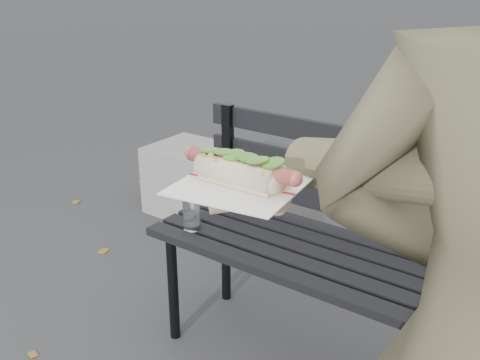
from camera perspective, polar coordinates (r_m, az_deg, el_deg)
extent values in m
cylinder|color=black|center=(2.23, -6.81, -10.84)|extent=(0.04, 0.04, 0.45)
cylinder|color=black|center=(2.45, -1.43, -7.45)|extent=(0.04, 0.04, 0.45)
cube|color=black|center=(1.77, 9.20, -11.21)|extent=(1.50, 0.07, 0.03)
cube|color=black|center=(1.84, 10.50, -9.93)|extent=(1.50, 0.07, 0.03)
cube|color=black|center=(1.91, 11.70, -8.73)|extent=(1.50, 0.07, 0.03)
cube|color=black|center=(1.98, 12.80, -7.63)|extent=(1.50, 0.07, 0.03)
cube|color=black|center=(2.06, 13.82, -6.59)|extent=(1.50, 0.07, 0.03)
cube|color=black|center=(2.28, -1.23, 2.55)|extent=(0.04, 0.03, 0.42)
cube|color=black|center=(2.04, 14.41, -3.65)|extent=(1.50, 0.02, 0.08)
cube|color=black|center=(1.99, 14.75, -0.26)|extent=(1.50, 0.02, 0.08)
cube|color=black|center=(1.94, 15.11, 3.30)|extent=(1.50, 0.02, 0.08)
cylinder|color=white|center=(2.06, -4.97, -2.58)|extent=(0.06, 0.06, 0.19)
cylinder|color=white|center=(2.02, -5.07, 0.14)|extent=(0.03, 0.03, 0.02)
cube|color=slate|center=(3.11, 0.32, -1.39)|extent=(1.20, 0.40, 0.40)
cylinder|color=brown|center=(0.84, 18.32, 0.58)|extent=(0.51, 0.23, 0.19)
cylinder|color=#D8A384|center=(0.89, 2.47, -1.56)|extent=(0.09, 0.08, 0.07)
ellipsoid|color=#D8A384|center=(0.90, 0.00, -1.47)|extent=(0.10, 0.12, 0.03)
cylinder|color=#D8A384|center=(0.91, -3.91, -1.16)|extent=(0.06, 0.02, 0.02)
cylinder|color=#D8A384|center=(0.93, -3.12, -0.77)|extent=(0.06, 0.02, 0.02)
cylinder|color=#D8A384|center=(0.94, -2.36, -0.40)|extent=(0.06, 0.02, 0.02)
cylinder|color=#D8A384|center=(0.96, -1.62, -0.03)|extent=(0.06, 0.02, 0.02)
cylinder|color=#D8A384|center=(0.86, -1.61, -2.67)|extent=(0.04, 0.05, 0.02)
cube|color=white|center=(0.90, 0.00, -0.47)|extent=(0.21, 0.21, 0.00)
cube|color=#B21E1E|center=(0.90, 0.00, -0.38)|extent=(0.19, 0.03, 0.00)
cylinder|color=#B14D44|center=(0.89, 0.00, 1.50)|extent=(0.20, 0.02, 0.02)
sphere|color=#B14D44|center=(0.94, -4.93, 2.72)|extent=(0.02, 0.02, 0.02)
sphere|color=#B14D44|center=(0.83, 5.57, 0.11)|extent=(0.03, 0.02, 0.02)
sphere|color=#9E6B2D|center=(0.87, 1.31, 1.83)|extent=(0.01, 0.01, 0.01)
sphere|color=#9E6B2D|center=(0.92, -1.85, 2.78)|extent=(0.01, 0.01, 0.01)
sphere|color=#9E6B2D|center=(0.90, -1.87, 2.61)|extent=(0.01, 0.01, 0.01)
sphere|color=#9E6B2D|center=(0.86, 3.50, 1.07)|extent=(0.01, 0.01, 0.01)
sphere|color=#9E6B2D|center=(0.90, -1.05, 2.49)|extent=(0.01, 0.01, 0.01)
sphere|color=#9E6B2D|center=(0.91, -0.75, 2.32)|extent=(0.01, 0.01, 0.01)
sphere|color=#9E6B2D|center=(0.91, -2.44, 2.29)|extent=(0.01, 0.01, 0.01)
sphere|color=#9E6B2D|center=(0.89, -2.32, 1.77)|extent=(0.01, 0.01, 0.01)
sphere|color=#9E6B2D|center=(0.87, 0.37, 1.67)|extent=(0.01, 0.01, 0.01)
sphere|color=#9E6B2D|center=(0.88, 2.67, 1.69)|extent=(0.01, 0.01, 0.01)
sphere|color=#9E6B2D|center=(0.89, -2.67, 2.18)|extent=(0.01, 0.01, 0.01)
sphere|color=#9E6B2D|center=(0.90, -3.67, 2.53)|extent=(0.01, 0.01, 0.01)
sphere|color=#9E6B2D|center=(0.90, -1.31, 2.20)|extent=(0.01, 0.01, 0.01)
sphere|color=#9E6B2D|center=(0.88, 0.44, 2.14)|extent=(0.01, 0.01, 0.01)
sphere|color=#9E6B2D|center=(0.87, 2.90, 1.66)|extent=(0.01, 0.01, 0.01)
sphere|color=#9E6B2D|center=(0.89, -1.16, 1.89)|extent=(0.01, 0.01, 0.01)
sphere|color=#9E6B2D|center=(0.89, -1.53, 2.31)|extent=(0.01, 0.01, 0.01)
sphere|color=#9E6B2D|center=(0.90, -2.94, 2.42)|extent=(0.01, 0.01, 0.01)
sphere|color=#9E6B2D|center=(0.90, 0.18, 2.06)|extent=(0.01, 0.01, 0.01)
sphere|color=#9E6B2D|center=(0.93, -2.05, 2.86)|extent=(0.01, 0.01, 0.01)
sphere|color=#9E6B2D|center=(0.83, 2.40, 0.47)|extent=(0.01, 0.01, 0.01)
sphere|color=#9E6B2D|center=(0.90, -2.91, 2.54)|extent=(0.01, 0.01, 0.01)
sphere|color=#9E6B2D|center=(0.87, 3.76, 1.92)|extent=(0.01, 0.01, 0.01)
sphere|color=#9E6B2D|center=(0.89, -1.23, 1.88)|extent=(0.01, 0.01, 0.01)
cylinder|color=#478925|center=(0.91, -3.09, 3.08)|extent=(0.04, 0.04, 0.01)
cylinder|color=#478925|center=(0.90, -1.64, 2.89)|extent=(0.04, 0.04, 0.01)
cylinder|color=#478925|center=(0.88, -0.59, 2.56)|extent=(0.04, 0.04, 0.01)
cylinder|color=#478925|center=(0.87, 0.80, 2.33)|extent=(0.04, 0.04, 0.01)
cylinder|color=#478925|center=(0.86, 1.83, 2.04)|extent=(0.04, 0.04, 0.01)
cylinder|color=#478925|center=(0.85, 3.38, 1.76)|extent=(0.04, 0.04, 0.01)
cube|color=brown|center=(3.64, -16.35, -2.16)|extent=(0.06, 0.07, 0.00)
cube|color=brown|center=(2.39, -20.32, -16.30)|extent=(0.05, 0.04, 0.00)
cube|color=brown|center=(3.01, -13.71, -7.03)|extent=(0.05, 0.07, 0.00)
cube|color=brown|center=(3.57, 1.37, -1.70)|extent=(0.05, 0.05, 0.00)
cube|color=brown|center=(2.40, 21.73, -16.23)|extent=(0.05, 0.07, 0.00)
cube|color=brown|center=(3.86, -9.85, -0.21)|extent=(0.06, 0.05, 0.00)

